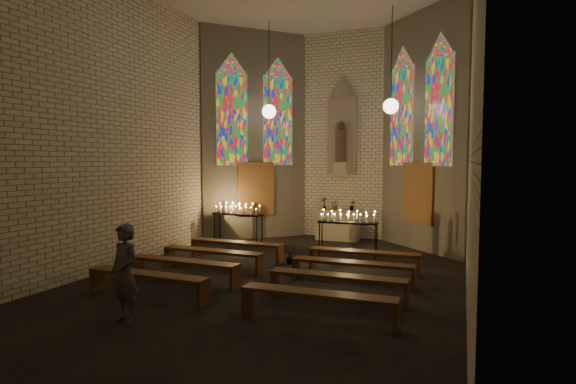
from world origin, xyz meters
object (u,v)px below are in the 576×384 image
object	(u,v)px
votive_stand_left	(238,211)
visitor	(125,273)
aisle_flower_pot	(290,257)
votive_stand_right	(348,219)
altar	(338,225)

from	to	relation	value
votive_stand_left	visitor	distance (m)	6.89
votive_stand_left	aisle_flower_pot	bearing A→B (deg)	-31.62
visitor	votive_stand_left	bearing A→B (deg)	114.51
votive_stand_right	altar	bearing A→B (deg)	108.32
votive_stand_right	visitor	xyz separation A→B (m)	(-2.18, -6.28, -0.23)
aisle_flower_pot	votive_stand_left	size ratio (longest dim) A/B	0.22
altar	aisle_flower_pot	world-z (taller)	altar
aisle_flower_pot	votive_stand_left	xyz separation A→B (m)	(-2.49, 1.87, 0.87)
aisle_flower_pot	votive_stand_right	distance (m)	2.03
votive_stand_left	votive_stand_right	distance (m)	3.68
aisle_flower_pot	votive_stand_left	world-z (taller)	votive_stand_left
aisle_flower_pot	votive_stand_left	distance (m)	3.24
altar	votive_stand_right	bearing A→B (deg)	-68.76
altar	votive_stand_right	xyz separation A→B (m)	(0.95, -2.43, 0.54)
altar	votive_stand_right	world-z (taller)	votive_stand_right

